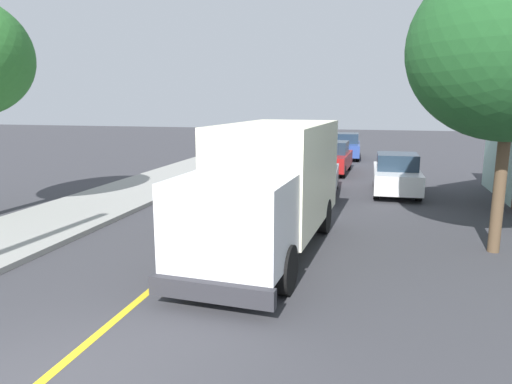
{
  "coord_description": "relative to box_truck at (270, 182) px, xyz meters",
  "views": [
    {
      "loc": [
        4.25,
        -4.13,
        3.76
      ],
      "look_at": [
        1.27,
        7.52,
        1.4
      ],
      "focal_mm": 32.45,
      "sensor_mm": 36.0,
      "label": 1
    }
  ],
  "objects": [
    {
      "name": "centre_line_yellow",
      "position": [
        -1.77,
        2.97,
        -1.76
      ],
      "size": [
        0.16,
        56.0,
        0.01
      ],
      "primitive_type": "cube",
      "color": "gold",
      "rests_on": "ground"
    },
    {
      "name": "box_truck",
      "position": [
        0.0,
        0.0,
        0.0
      ],
      "size": [
        2.82,
        7.31,
        3.2
      ],
      "color": "#F2EDCC",
      "rests_on": "ground"
    },
    {
      "name": "parked_car_near",
      "position": [
        0.2,
        7.44,
        -0.97
      ],
      "size": [
        1.99,
        4.47,
        1.67
      ],
      "color": "#B7B7BC",
      "rests_on": "ground"
    },
    {
      "name": "parked_car_mid",
      "position": [
        0.33,
        13.61,
        -0.97
      ],
      "size": [
        1.98,
        4.47,
        1.67
      ],
      "color": "maroon",
      "rests_on": "ground"
    },
    {
      "name": "parked_car_far",
      "position": [
        0.66,
        20.23,
        -0.97
      ],
      "size": [
        1.97,
        4.47,
        1.67
      ],
      "color": "#2D4793",
      "rests_on": "ground"
    },
    {
      "name": "parked_van_across",
      "position": [
        3.43,
        8.56,
        -0.97
      ],
      "size": [
        1.86,
        4.42,
        1.67
      ],
      "color": "silver",
      "rests_on": "ground"
    }
  ]
}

